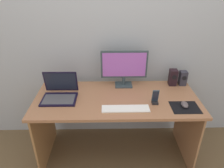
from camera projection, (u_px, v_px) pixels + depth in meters
The scene contains 11 objects.
ground_plane at pixel (116, 153), 2.35m from camera, with size 8.00×8.00×0.00m, color brown.
wall_back at pixel (115, 33), 2.15m from camera, with size 6.00×0.04×2.50m, color #A5ACB2.
desk at pixel (116, 110), 2.07m from camera, with size 1.58×0.69×0.73m.
monitor at pixel (124, 67), 2.13m from camera, with size 0.48×0.14×0.39m.
speaker_right at pixel (183, 78), 2.21m from camera, with size 0.07×0.08×0.15m.
speaker_near_monitor at pixel (173, 77), 2.20m from camera, with size 0.08×0.09×0.17m.
laptop at pixel (60, 93), 1.98m from camera, with size 0.33×0.28×0.24m.
keyboard_external at pixel (126, 109), 1.83m from camera, with size 0.42×0.11×0.01m, color white.
mousepad at pixel (185, 107), 1.86m from camera, with size 0.25×0.20×0.00m, color black.
mouse at pixel (185, 105), 1.86m from camera, with size 0.06×0.10×0.04m, color #554B4B.
phone_in_dock at pixel (155, 99), 1.90m from camera, with size 0.06×0.05×0.14m.
Camera 1 is at (-0.07, -1.71, 1.79)m, focal length 33.27 mm.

